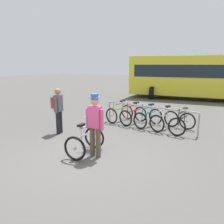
% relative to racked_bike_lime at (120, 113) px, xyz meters
% --- Properties ---
extents(ground_plane, '(80.00, 80.00, 0.00)m').
position_rel_racked_bike_lime_xyz_m(ground_plane, '(1.32, -3.87, -0.37)').
color(ground_plane, '#514F4C').
extents(bike_rack_rail, '(3.90, 0.36, 0.88)m').
position_rel_racked_bike_lime_xyz_m(bike_rack_rail, '(1.49, -0.30, 0.32)').
color(bike_rack_rail, '#99999E').
rests_on(bike_rack_rail, ground).
extents(racked_bike_lime, '(0.86, 1.21, 0.97)m').
position_rel_racked_bike_lime_xyz_m(racked_bike_lime, '(0.00, 0.00, 0.00)').
color(racked_bike_lime, black).
rests_on(racked_bike_lime, ground).
extents(racked_bike_red, '(0.84, 1.20, 0.97)m').
position_rel_racked_bike_lime_xyz_m(racked_bike_red, '(0.70, -0.06, 0.00)').
color(racked_bike_red, black).
rests_on(racked_bike_red, ground).
extents(racked_bike_teal, '(0.89, 1.21, 0.97)m').
position_rel_racked_bike_lime_xyz_m(racked_bike_teal, '(1.40, -0.11, 0.00)').
color(racked_bike_teal, black).
rests_on(racked_bike_teal, ground).
extents(racked_bike_white, '(0.88, 1.22, 0.97)m').
position_rel_racked_bike_lime_xyz_m(racked_bike_white, '(2.09, -0.17, 0.00)').
color(racked_bike_white, black).
rests_on(racked_bike_white, ground).
extents(racked_bike_black, '(0.76, 1.15, 0.97)m').
position_rel_racked_bike_lime_xyz_m(racked_bike_black, '(2.79, -0.22, -0.00)').
color(racked_bike_black, black).
rests_on(racked_bike_black, ground).
extents(featured_bicycle, '(0.79, 1.24, 1.09)m').
position_rel_racked_bike_lime_xyz_m(featured_bicycle, '(1.07, -3.58, 0.12)').
color(featured_bicycle, black).
rests_on(featured_bicycle, ground).
extents(person_with_featured_bike, '(0.53, 0.32, 1.72)m').
position_rel_racked_bike_lime_xyz_m(person_with_featured_bike, '(1.44, -3.71, 0.58)').
color(person_with_featured_bike, brown).
rests_on(person_with_featured_bike, ground).
extents(pedestrian_with_backpack, '(0.41, 0.51, 1.64)m').
position_rel_racked_bike_lime_xyz_m(pedestrian_with_backpack, '(-0.96, -2.70, 0.57)').
color(pedestrian_with_backpack, black).
rests_on(pedestrian_with_backpack, ground).
extents(bus_distant, '(10.27, 4.44, 3.08)m').
position_rel_racked_bike_lime_xyz_m(bus_distant, '(1.67, 8.51, 1.37)').
color(bus_distant, yellow).
rests_on(bus_distant, ground).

